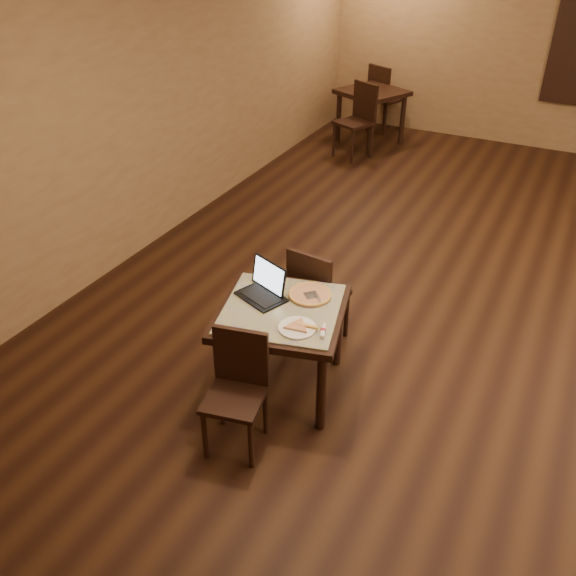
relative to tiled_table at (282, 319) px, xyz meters
The scene contains 15 objects.
ground 2.46m from the tiled_table, 49.31° to the left, with size 10.00×10.00×0.00m, color black.
wall_left 3.16m from the tiled_table, 143.78° to the left, with size 0.02×10.00×3.00m, color olive.
tiled_table is the anchor object (origin of this frame).
chair_main_near 0.64m from the tiled_table, 91.47° to the right, with size 0.46×0.46×0.90m.
chair_main_far 0.63m from the tiled_table, 90.87° to the left, with size 0.45×0.45×0.95m.
laptop 0.28m from the tiled_table, 151.68° to the left, with size 0.43×0.40×0.25m.
plate 0.31m from the tiled_table, 39.29° to the right, with size 0.27×0.27×0.01m, color white.
pizza_slice 0.31m from the tiled_table, 39.29° to the right, with size 0.20×0.20×0.02m, color beige, non-canonical shape.
pizza_pan 0.29m from the tiled_table, 63.43° to the left, with size 0.34×0.34×0.01m, color silver.
pizza_whole 0.29m from the tiled_table, 63.43° to the left, with size 0.33×0.33×0.02m.
spatula 0.29m from the tiled_table, 57.53° to the left, with size 0.10×0.23×0.01m, color silver.
napkin_roll 0.44m from the tiled_table, 19.29° to the right, with size 0.08×0.16×0.04m.
other_table_b 5.98m from the tiled_table, 104.08° to the left, with size 1.17×1.17×0.83m.
other_table_b_chair_near 5.36m from the tiled_table, 105.32° to the left, with size 0.62×0.62×1.07m.
other_table_b_chair_far 6.60m from the tiled_table, 103.07° to the left, with size 0.62×0.62×1.07m.
Camera 1 is at (0.19, -5.08, 3.32)m, focal length 38.00 mm.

